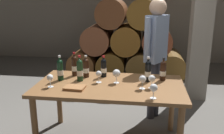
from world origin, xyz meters
TOP-DOWN VIEW (x-y plane):
  - cellar_back_wall at (0.00, 4.20)m, footprint 10.00×0.24m
  - barrel_stack at (-0.00, 2.60)m, footprint 2.49×0.90m
  - stone_pillar at (1.30, 1.60)m, footprint 0.32×0.32m
  - dining_table at (0.00, 0.00)m, footprint 1.70×0.90m
  - wine_bottle_0 at (0.43, 0.16)m, footprint 0.07×0.07m
  - wine_bottle_1 at (-0.37, 0.07)m, footprint 0.07×0.07m
  - wine_bottle_2 at (0.61, 0.23)m, footprint 0.07×0.07m
  - wine_bottle_3 at (-0.12, 0.27)m, footprint 0.07×0.07m
  - wine_bottle_4 at (-0.33, 0.22)m, footprint 0.07×0.07m
  - wine_bottle_5 at (-0.49, 0.26)m, footprint 0.07×0.07m
  - wine_bottle_6 at (-0.61, 0.07)m, footprint 0.07×0.07m
  - wine_glass_0 at (0.38, -0.10)m, footprint 0.08×0.08m
  - wine_glass_1 at (0.48, -0.06)m, footprint 0.08×0.08m
  - wine_glass_2 at (0.07, 0.05)m, footprint 0.09×0.09m
  - wine_glass_3 at (-0.64, -0.18)m, footprint 0.07×0.07m
  - wine_glass_4 at (0.49, -0.35)m, footprint 0.08×0.08m
  - wine_glass_5 at (-0.13, 0.04)m, footprint 0.07×0.07m
  - tasting_notebook at (-0.36, -0.20)m, footprint 0.23×0.17m
  - sommelier_presenting at (0.54, 0.75)m, footprint 0.33×0.42m

SIDE VIEW (x-z plane):
  - dining_table at x=0.00m, z-range 0.29..1.05m
  - barrel_stack at x=0.00m, z-range -0.12..1.57m
  - tasting_notebook at x=-0.36m, z-range 0.76..0.79m
  - wine_glass_5 at x=-0.13m, z-range 0.79..0.93m
  - wine_glass_3 at x=-0.64m, z-range 0.79..0.94m
  - wine_glass_1 at x=0.48m, z-range 0.79..0.94m
  - wine_glass_4 at x=0.49m, z-range 0.79..0.95m
  - wine_glass_0 at x=0.38m, z-range 0.79..0.95m
  - wine_glass_2 at x=0.07m, z-range 0.79..0.96m
  - wine_bottle_3 at x=-0.12m, z-range 0.74..1.01m
  - wine_bottle_4 at x=-0.33m, z-range 0.74..1.02m
  - wine_bottle_2 at x=0.61m, z-range 0.74..1.02m
  - wine_bottle_0 at x=0.43m, z-range 0.74..1.04m
  - wine_bottle_6 at x=-0.61m, z-range 0.74..1.05m
  - wine_bottle_5 at x=-0.49m, z-range 0.74..1.05m
  - wine_bottle_1 at x=-0.37m, z-range 0.74..1.05m
  - sommelier_presenting at x=0.54m, z-range 0.19..1.90m
  - stone_pillar at x=1.30m, z-range 0.00..2.60m
  - cellar_back_wall at x=0.00m, z-range 0.00..2.80m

